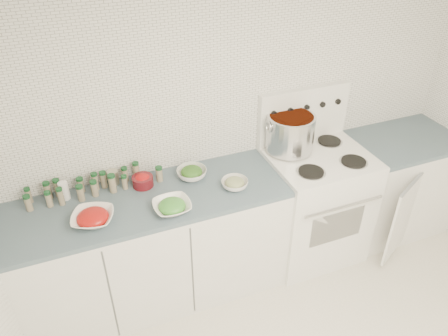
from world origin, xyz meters
TOP-DOWN VIEW (x-y plane):
  - room_walls at (0.00, 0.00)m, footprint 3.54×3.04m
  - counter_left at (-0.82, 1.19)m, footprint 1.85×0.62m
  - stove at (0.48, 1.19)m, footprint 0.76×0.70m
  - counter_right at (1.30, 1.19)m, footprint 0.89×0.81m
  - stock_pot at (0.30, 1.35)m, footprint 0.38×0.36m
  - bowl_tomato at (-1.21, 1.09)m, footprint 0.32×0.32m
  - bowl_snowpea at (-0.72, 1.01)m, footprint 0.24×0.24m
  - bowl_broccoli at (-0.49, 1.32)m, footprint 0.27×0.27m
  - bowl_zucchini at (-0.25, 1.09)m, footprint 0.22×0.22m
  - bowl_pepper at (-0.83, 1.35)m, footprint 0.15×0.15m
  - salt_canister at (-1.34, 1.40)m, footprint 0.07×0.07m
  - tin_can at (-1.02, 1.45)m, footprint 0.09×0.09m
  - spice_cluster at (-1.18, 1.40)m, footprint 0.90×0.16m

SIDE VIEW (x-z plane):
  - counter_right at x=1.30m, z-range 0.00..0.90m
  - counter_left at x=-0.82m, z-range 0.00..0.90m
  - stove at x=0.48m, z-range -0.18..1.18m
  - bowl_zucchini at x=-0.25m, z-range 0.90..0.97m
  - bowl_snowpea at x=-0.72m, z-range 0.89..0.97m
  - bowl_tomato at x=-1.21m, z-range 0.89..0.98m
  - bowl_broccoli at x=-0.49m, z-range 0.90..0.98m
  - bowl_pepper at x=-0.83m, z-range 0.90..0.99m
  - tin_can at x=-1.02m, z-range 0.90..1.00m
  - spice_cluster at x=-1.18m, z-range 0.89..1.03m
  - salt_canister at x=-1.34m, z-range 0.90..1.03m
  - stock_pot at x=0.30m, z-range 0.96..1.23m
  - room_walls at x=0.00m, z-range 0.30..2.82m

